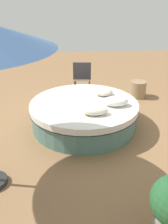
{
  "coord_description": "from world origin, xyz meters",
  "views": [
    {
      "loc": [
        0.35,
        4.85,
        2.74
      ],
      "look_at": [
        0.0,
        0.0,
        0.35
      ],
      "focal_mm": 38.63,
      "sensor_mm": 36.0,
      "label": 1
    }
  ],
  "objects_px": {
    "throw_pillow_1": "(116,101)",
    "patio_chair": "(82,75)",
    "throw_pillow_2": "(104,92)",
    "round_bed": "(84,114)",
    "side_table": "(138,89)",
    "throw_pillow_0": "(95,110)"
  },
  "relations": [
    {
      "from": "throw_pillow_1",
      "to": "side_table",
      "type": "height_order",
      "value": "throw_pillow_1"
    },
    {
      "from": "round_bed",
      "to": "patio_chair",
      "type": "height_order",
      "value": "patio_chair"
    },
    {
      "from": "round_bed",
      "to": "patio_chair",
      "type": "distance_m",
      "value": 2.09
    },
    {
      "from": "throw_pillow_2",
      "to": "side_table",
      "type": "bearing_deg",
      "value": -134.39
    },
    {
      "from": "side_table",
      "to": "throw_pillow_2",
      "type": "bearing_deg",
      "value": 45.61
    },
    {
      "from": "round_bed",
      "to": "patio_chair",
      "type": "relative_size",
      "value": 2.46
    },
    {
      "from": "throw_pillow_1",
      "to": "throw_pillow_2",
      "type": "xyz_separation_m",
      "value": [
        0.16,
        -0.61,
        -0.02
      ]
    },
    {
      "from": "throw_pillow_1",
      "to": "patio_chair",
      "type": "distance_m",
      "value": 2.35
    },
    {
      "from": "round_bed",
      "to": "throw_pillow_1",
      "type": "height_order",
      "value": "throw_pillow_1"
    },
    {
      "from": "round_bed",
      "to": "throw_pillow_2",
      "type": "relative_size",
      "value": 5.66
    },
    {
      "from": "throw_pillow_2",
      "to": "patio_chair",
      "type": "relative_size",
      "value": 0.43
    },
    {
      "from": "round_bed",
      "to": "side_table",
      "type": "distance_m",
      "value": 2.36
    },
    {
      "from": "round_bed",
      "to": "side_table",
      "type": "xyz_separation_m",
      "value": [
        -1.7,
        -1.63,
        -0.06
      ]
    },
    {
      "from": "patio_chair",
      "to": "side_table",
      "type": "xyz_separation_m",
      "value": [
        -1.61,
        0.44,
        -0.32
      ]
    },
    {
      "from": "throw_pillow_0",
      "to": "throw_pillow_1",
      "type": "relative_size",
      "value": 0.98
    },
    {
      "from": "throw_pillow_0",
      "to": "side_table",
      "type": "height_order",
      "value": "throw_pillow_0"
    },
    {
      "from": "throw_pillow_2",
      "to": "throw_pillow_0",
      "type": "bearing_deg",
      "value": 71.9
    },
    {
      "from": "throw_pillow_1",
      "to": "throw_pillow_2",
      "type": "bearing_deg",
      "value": -74.93
    },
    {
      "from": "throw_pillow_0",
      "to": "throw_pillow_1",
      "type": "xyz_separation_m",
      "value": [
        -0.49,
        -0.39,
        0.02
      ]
    },
    {
      "from": "throw_pillow_1",
      "to": "throw_pillow_2",
      "type": "height_order",
      "value": "throw_pillow_1"
    },
    {
      "from": "throw_pillow_0",
      "to": "patio_chair",
      "type": "height_order",
      "value": "patio_chair"
    },
    {
      "from": "patio_chair",
      "to": "side_table",
      "type": "height_order",
      "value": "patio_chair"
    }
  ]
}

